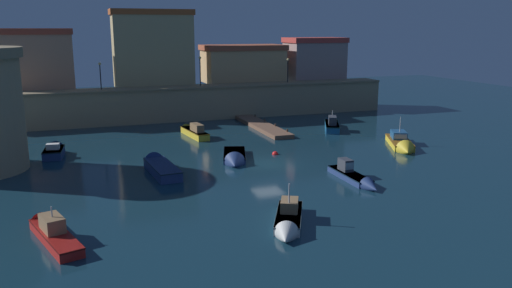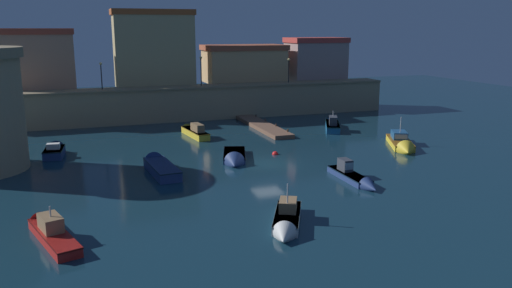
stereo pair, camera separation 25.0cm
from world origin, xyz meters
TOP-DOWN VIEW (x-y plane):
  - ground_plane at (0.00, 0.00)m, footprint 131.84×131.84m
  - quay_wall at (0.00, 23.65)m, footprint 49.93×3.65m
  - old_town_backdrop at (-0.49, 27.74)m, footprint 44.86×6.18m
  - pier_dock at (5.15, 15.23)m, footprint 2.20×13.48m
  - quay_lamp_0 at (-11.90, 23.65)m, footprint 0.32×0.32m
  - quay_lamp_1 at (0.06, 23.65)m, footprint 0.32×0.32m
  - quay_lamp_2 at (11.93, 23.65)m, footprint 0.32×0.32m
  - moored_boat_0 at (-16.95, -10.53)m, footprint 3.28×7.16m
  - moored_boat_1 at (-4.08, -13.71)m, footprint 3.92×5.93m
  - moored_boat_2 at (12.52, 12.15)m, footprint 4.21×6.73m
  - moored_boat_3 at (14.19, 1.17)m, footprint 4.68×7.24m
  - moored_boat_4 at (4.22, -7.16)m, footprint 1.32×6.34m
  - moored_boat_5 at (-17.09, 9.33)m, footprint 1.94×4.37m
  - moored_boat_7 at (-2.47, 1.62)m, footprint 3.63×6.53m
  - moored_boat_8 at (-3.35, 13.72)m, footprint 2.04×7.08m
  - moored_boat_9 at (-9.08, 0.91)m, footprint 2.27×7.13m
  - mooring_buoy_0 at (1.81, 2.89)m, footprint 0.57×0.57m

SIDE VIEW (x-z plane):
  - ground_plane at x=0.00m, z-range 0.00..0.00m
  - mooring_buoy_0 at x=1.81m, z-range -0.28..0.28m
  - pier_dock at x=5.15m, z-range -0.13..0.57m
  - moored_boat_7 at x=-2.47m, z-range -0.64..1.15m
  - moored_boat_4 at x=4.22m, z-range -0.52..1.23m
  - moored_boat_1 at x=-4.08m, z-range -1.04..1.79m
  - moored_boat_3 at x=14.19m, z-range -1.28..2.11m
  - moored_boat_9 at x=-9.08m, z-range -0.39..1.22m
  - moored_boat_0 at x=-16.95m, z-range -0.71..1.56m
  - moored_boat_5 at x=-17.09m, z-range -0.37..1.25m
  - moored_boat_8 at x=-3.35m, z-range -0.37..1.35m
  - moored_boat_2 at x=12.52m, z-range -0.76..1.77m
  - quay_wall at x=0.00m, z-range 0.01..4.20m
  - quay_lamp_0 at x=-11.90m, z-range 4.73..7.89m
  - quay_lamp_2 at x=11.93m, z-range 4.73..7.90m
  - quay_lamp_1 at x=0.06m, z-range 4.77..8.39m
  - old_town_backdrop at x=-0.49m, z-range 2.72..12.30m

